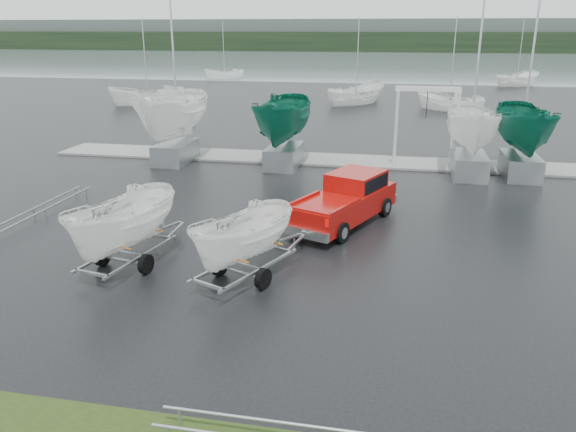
{
  "coord_description": "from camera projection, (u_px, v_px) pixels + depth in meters",
  "views": [
    {
      "loc": [
        4.44,
        -17.29,
        6.95
      ],
      "look_at": [
        1.07,
        -0.44,
        1.2
      ],
      "focal_mm": 35.0,
      "sensor_mm": 36.0,
      "label": 1
    }
  ],
  "objects": [
    {
      "name": "ground_plane",
      "position": [
        260.0,
        243.0,
        19.11
      ],
      "size": [
        120.0,
        120.0,
        0.0
      ],
      "primitive_type": "plane",
      "color": "black",
      "rests_on": "ground"
    },
    {
      "name": "lake",
      "position": [
        381.0,
        65.0,
        112.1
      ],
      "size": [
        300.0,
        300.0,
        0.0
      ],
      "primitive_type": "plane",
      "color": "slate",
      "rests_on": "ground"
    },
    {
      "name": "dock",
      "position": [
        316.0,
        159.0,
        31.18
      ],
      "size": [
        30.0,
        3.0,
        0.12
      ],
      "primitive_type": "cube",
      "color": "gray",
      "rests_on": "ground"
    },
    {
      "name": "treeline",
      "position": [
        391.0,
        42.0,
        176.24
      ],
      "size": [
        300.0,
        8.0,
        6.0
      ],
      "primitive_type": "cube",
      "color": "black",
      "rests_on": "ground"
    },
    {
      "name": "far_hill",
      "position": [
        392.0,
        35.0,
        183.04
      ],
      "size": [
        300.0,
        6.0,
        10.0
      ],
      "primitive_type": "cube",
      "color": "#4C5651",
      "rests_on": "ground"
    },
    {
      "name": "pickup_truck",
      "position": [
        347.0,
        198.0,
        20.94
      ],
      "size": [
        3.8,
        5.73,
        1.81
      ],
      "rotation": [
        0.0,
        0.0,
        -0.4
      ],
      "color": "#9A0C08",
      "rests_on": "ground"
    },
    {
      "name": "trailer_hitched",
      "position": [
        243.0,
        196.0,
        15.56
      ],
      "size": [
        2.48,
        3.78,
        4.66
      ],
      "rotation": [
        0.0,
        0.0,
        -0.4
      ],
      "color": "#92959A",
      "rests_on": "ground"
    },
    {
      "name": "trailer_parked",
      "position": [
        120.0,
        178.0,
        16.34
      ],
      "size": [
        2.07,
        3.75,
        5.21
      ],
      "rotation": [
        0.0,
        0.0,
        -0.18
      ],
      "color": "#92959A",
      "rests_on": "ground"
    },
    {
      "name": "boat_hoist",
      "position": [
        426.0,
        115.0,
        29.28
      ],
      "size": [
        3.3,
        2.18,
        4.12
      ],
      "color": "silver",
      "rests_on": "ground"
    },
    {
      "name": "keelboat_0",
      "position": [
        171.0,
        81.0,
        29.34
      ],
      "size": [
        2.74,
        3.2,
        10.92
      ],
      "color": "#92959A",
      "rests_on": "ground"
    },
    {
      "name": "keelboat_1",
      "position": [
        284.0,
        87.0,
        28.49
      ],
      "size": [
        2.59,
        3.2,
        7.97
      ],
      "color": "#92959A",
      "rests_on": "ground"
    },
    {
      "name": "keelboat_2",
      "position": [
        476.0,
        99.0,
        26.68
      ],
      "size": [
        2.37,
        3.2,
        10.54
      ],
      "color": "#92959A",
      "rests_on": "ground"
    },
    {
      "name": "keelboat_3",
      "position": [
        529.0,
        97.0,
        26.46
      ],
      "size": [
        2.45,
        3.2,
        10.63
      ],
      "color": "#92959A",
      "rests_on": "ground"
    },
    {
      "name": "mast_rack_0",
      "position": [
        39.0,
        209.0,
        21.6
      ],
      "size": [
        0.56,
        6.5,
        0.06
      ],
      "rotation": [
        0.0,
        0.0,
        1.57
      ],
      "color": "#92959A",
      "rests_on": "ground"
    },
    {
      "name": "moored_boat_0",
      "position": [
        149.0,
        104.0,
        54.07
      ],
      "size": [
        3.93,
        3.91,
        11.67
      ],
      "rotation": [
        0.0,
        0.0,
        5.36
      ],
      "color": "white",
      "rests_on": "ground"
    },
    {
      "name": "moored_boat_1",
      "position": [
        356.0,
        103.0,
        54.88
      ],
      "size": [
        4.26,
        4.29,
        12.08
      ],
      "rotation": [
        0.0,
        0.0,
        2.59
      ],
      "color": "white",
      "rests_on": "ground"
    },
    {
      "name": "moored_boat_2",
      "position": [
        449.0,
        110.0,
        50.13
      ],
      "size": [
        3.37,
        3.34,
        11.23
      ],
      "rotation": [
        0.0,
        0.0,
        4.2
      ],
      "color": "white",
      "rests_on": "ground"
    },
    {
      "name": "moored_boat_3",
      "position": [
        516.0,
        86.0,
        71.45
      ],
      "size": [
        3.98,
        3.98,
        11.69
      ],
      "rotation": [
        0.0,
        0.0,
        2.31
      ],
      "color": "white",
      "rests_on": "ground"
    },
    {
      "name": "moored_boat_4",
      "position": [
        225.0,
        79.0,
        81.77
      ],
      "size": [
        3.12,
        3.1,
        10.97
      ],
      "rotation": [
        0.0,
        0.0,
        5.26
      ],
      "color": "white",
      "rests_on": "ground"
    }
  ]
}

